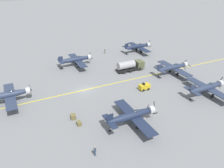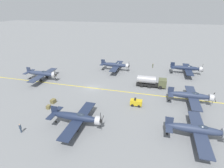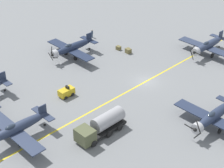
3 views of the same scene
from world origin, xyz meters
name	(u,v)px [view 2 (image 2 of 3)]	position (x,y,z in m)	size (l,w,h in m)	color
ground_plane	(92,88)	(0.00, 0.00, 0.00)	(400.00, 400.00, 0.00)	slate
taxiway_stripe	(92,88)	(0.00, 0.00, 0.00)	(0.30, 160.00, 0.01)	yellow
airplane_mid_left	(116,65)	(-15.17, 2.86, 2.01)	(12.00, 9.98, 3.65)	#242E48
airplane_far_center	(191,96)	(2.05, 24.59, 2.01)	(12.00, 9.98, 3.65)	#29334D
airplane_far_right	(197,130)	(14.40, 23.83, 2.01)	(12.00, 9.98, 3.66)	#29334D
airplane_mid_right	(77,117)	(16.25, 3.32, 2.01)	(12.00, 9.98, 3.78)	#1E2842
airplane_near_center	(42,74)	(-1.54, -16.36, 2.01)	(12.00, 9.98, 3.65)	#2B354F
airplane_far_left	(187,68)	(-17.85, 25.93, 2.01)	(12.00, 9.98, 3.80)	#1D2741
fuel_tanker	(151,81)	(-5.12, 15.44, 1.51)	(2.68, 8.00, 2.98)	black
tow_tractor	(136,102)	(6.05, 12.77, 0.79)	(1.57, 2.60, 1.79)	gold
ground_crew_walking	(153,65)	(-21.52, 15.08, 0.92)	(0.37, 0.37, 1.68)	#515638
ground_crew_inspecting	(20,128)	(20.35, -5.62, 0.97)	(0.39, 0.39, 1.79)	#334256
supply_crate_by_tanker	(49,107)	(12.19, -5.46, 0.38)	(0.92, 0.76, 0.76)	brown
supply_crate_mid_lane	(53,101)	(9.80, -5.81, 0.46)	(1.10, 0.92, 0.92)	brown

